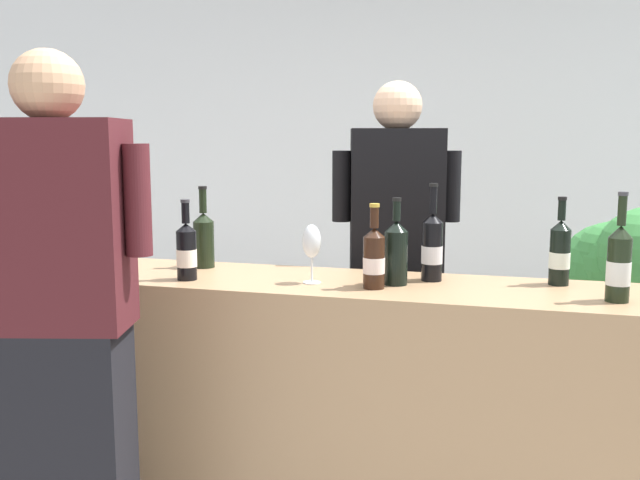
% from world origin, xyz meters
% --- Properties ---
extents(wall_back, '(8.00, 0.10, 2.80)m').
position_xyz_m(wall_back, '(0.00, 2.60, 1.40)').
color(wall_back, silver).
rests_on(wall_back, ground_plane).
extents(counter, '(2.31, 0.52, 0.95)m').
position_xyz_m(counter, '(0.00, 0.00, 0.48)').
color(counter, '#9E7A56').
rests_on(counter, ground_plane).
extents(wine_bottle_0, '(0.08, 0.08, 0.36)m').
position_xyz_m(wine_bottle_0, '(0.30, 0.11, 1.08)').
color(wine_bottle_0, black).
rests_on(wine_bottle_0, counter).
extents(wine_bottle_1, '(0.08, 0.08, 0.33)m').
position_xyz_m(wine_bottle_1, '(-0.62, 0.13, 1.07)').
color(wine_bottle_1, black).
rests_on(wine_bottle_1, counter).
extents(wine_bottle_2, '(0.08, 0.08, 0.30)m').
position_xyz_m(wine_bottle_2, '(0.12, -0.08, 1.06)').
color(wine_bottle_2, black).
rests_on(wine_bottle_2, counter).
extents(wine_bottle_3, '(0.08, 0.08, 0.30)m').
position_xyz_m(wine_bottle_3, '(-0.57, -0.12, 1.06)').
color(wine_bottle_3, black).
rests_on(wine_bottle_3, counter).
extents(wine_bottle_4, '(0.07, 0.07, 0.31)m').
position_xyz_m(wine_bottle_4, '(0.75, 0.15, 1.07)').
color(wine_bottle_4, black).
rests_on(wine_bottle_4, counter).
extents(wine_bottle_5, '(0.08, 0.08, 0.31)m').
position_xyz_m(wine_bottle_5, '(0.19, 0.00, 1.07)').
color(wine_bottle_5, black).
rests_on(wine_bottle_5, counter).
extents(wine_bottle_6, '(0.08, 0.08, 0.35)m').
position_xyz_m(wine_bottle_6, '(0.91, -0.07, 1.07)').
color(wine_bottle_6, black).
rests_on(wine_bottle_6, counter).
extents(wine_glass, '(0.07, 0.07, 0.21)m').
position_xyz_m(wine_glass, '(-0.11, -0.06, 1.10)').
color(wine_glass, silver).
rests_on(wine_glass, counter).
extents(person_server, '(0.53, 0.33, 1.71)m').
position_xyz_m(person_server, '(0.10, 0.52, 0.84)').
color(person_server, black).
rests_on(person_server, ground_plane).
extents(person_guest, '(0.57, 0.34, 1.73)m').
position_xyz_m(person_guest, '(-0.75, -0.64, 0.85)').
color(person_guest, black).
rests_on(person_guest, ground_plane).
extents(potted_shrub, '(0.59, 0.65, 1.17)m').
position_xyz_m(potted_shrub, '(1.11, 1.07, 0.85)').
color(potted_shrub, brown).
rests_on(potted_shrub, ground_plane).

